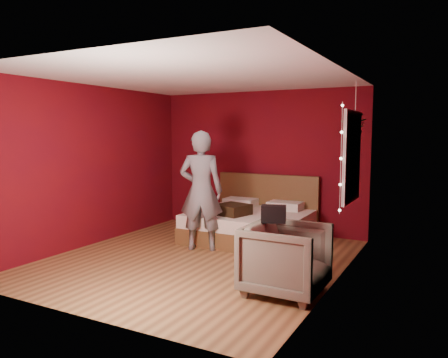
% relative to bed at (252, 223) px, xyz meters
% --- Properties ---
extents(floor, '(4.50, 4.50, 0.00)m').
position_rel_bed_xyz_m(floor, '(-0.19, -1.47, -0.28)').
color(floor, olive).
rests_on(floor, ground).
extents(room_walls, '(4.04, 4.54, 2.62)m').
position_rel_bed_xyz_m(room_walls, '(-0.19, -1.47, 1.40)').
color(room_walls, '#650A0F').
rests_on(room_walls, ground).
extents(window, '(0.05, 0.97, 1.27)m').
position_rel_bed_xyz_m(window, '(1.77, -0.57, 1.22)').
color(window, white).
rests_on(window, room_walls).
extents(fairy_lights, '(0.04, 0.04, 1.45)m').
position_rel_bed_xyz_m(fairy_lights, '(1.75, -1.09, 1.22)').
color(fairy_lights, silver).
rests_on(fairy_lights, room_walls).
extents(bed, '(1.94, 1.65, 1.07)m').
position_rel_bed_xyz_m(bed, '(0.00, 0.00, 0.00)').
color(bed, brown).
rests_on(bed, ground).
extents(person, '(0.79, 0.65, 1.87)m').
position_rel_bed_xyz_m(person, '(-0.43, -0.97, 0.65)').
color(person, slate).
rests_on(person, ground).
extents(armchair, '(0.89, 0.87, 0.81)m').
position_rel_bed_xyz_m(armchair, '(1.41, -2.16, 0.13)').
color(armchair, '#6A6453').
rests_on(armchair, ground).
extents(handbag, '(0.31, 0.22, 0.20)m').
position_rel_bed_xyz_m(handbag, '(1.24, -2.15, 0.63)').
color(handbag, black).
rests_on(handbag, armchair).
extents(throw_pillow, '(0.59, 0.59, 0.17)m').
position_rel_bed_xyz_m(throw_pillow, '(-0.16, -0.42, 0.29)').
color(throw_pillow, '#301E10').
rests_on(throw_pillow, bed).
extents(hanging_plant, '(0.45, 0.41, 0.92)m').
position_rel_bed_xyz_m(hanging_plant, '(1.69, 0.01, 1.62)').
color(hanging_plant, silver).
rests_on(hanging_plant, room_walls).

